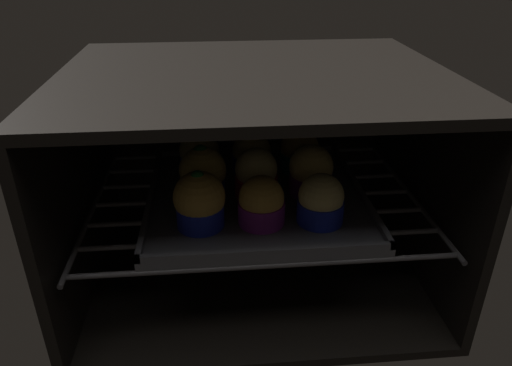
# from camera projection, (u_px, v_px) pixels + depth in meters

# --- Properties ---
(oven_cavity) EXTENTS (0.59, 0.47, 0.37)m
(oven_cavity) POSITION_uv_depth(u_px,v_px,m) (253.00, 169.00, 0.83)
(oven_cavity) COLOR black
(oven_cavity) RESTS_ON ground
(oven_rack) EXTENTS (0.55, 0.42, 0.01)m
(oven_rack) POSITION_uv_depth(u_px,v_px,m) (255.00, 198.00, 0.81)
(oven_rack) COLOR #4C494C
(oven_rack) RESTS_ON oven_cavity
(baking_tray) EXTENTS (0.35, 0.35, 0.02)m
(baking_tray) POSITION_uv_depth(u_px,v_px,m) (256.00, 197.00, 0.79)
(baking_tray) COLOR #4C4C51
(baking_tray) RESTS_ON oven_rack
(muffin_row0_col0) EXTENTS (0.08, 0.08, 0.09)m
(muffin_row0_col0) POSITION_uv_depth(u_px,v_px,m) (200.00, 202.00, 0.69)
(muffin_row0_col0) COLOR #1928B7
(muffin_row0_col0) RESTS_ON baking_tray
(muffin_row0_col1) EXTENTS (0.07, 0.07, 0.08)m
(muffin_row0_col1) POSITION_uv_depth(u_px,v_px,m) (264.00, 203.00, 0.70)
(muffin_row0_col1) COLOR #7A238C
(muffin_row0_col1) RESTS_ON baking_tray
(muffin_row0_col2) EXTENTS (0.07, 0.07, 0.08)m
(muffin_row0_col2) POSITION_uv_depth(u_px,v_px,m) (321.00, 201.00, 0.70)
(muffin_row0_col2) COLOR #1928B7
(muffin_row0_col2) RESTS_ON baking_tray
(muffin_row1_col0) EXTENTS (0.08, 0.08, 0.09)m
(muffin_row1_col0) POSITION_uv_depth(u_px,v_px,m) (203.00, 174.00, 0.77)
(muffin_row1_col0) COLOR #1928B7
(muffin_row1_col0) RESTS_ON baking_tray
(muffin_row1_col1) EXTENTS (0.07, 0.07, 0.08)m
(muffin_row1_col1) POSITION_uv_depth(u_px,v_px,m) (257.00, 174.00, 0.77)
(muffin_row1_col1) COLOR red
(muffin_row1_col1) RESTS_ON baking_tray
(muffin_row1_col2) EXTENTS (0.07, 0.07, 0.08)m
(muffin_row1_col2) POSITION_uv_depth(u_px,v_px,m) (311.00, 172.00, 0.78)
(muffin_row1_col2) COLOR #7A238C
(muffin_row1_col2) RESTS_ON baking_tray
(muffin_row2_col0) EXTENTS (0.07, 0.07, 0.08)m
(muffin_row2_col0) POSITION_uv_depth(u_px,v_px,m) (200.00, 155.00, 0.85)
(muffin_row2_col0) COLOR #1928B7
(muffin_row2_col0) RESTS_ON baking_tray
(muffin_row2_col1) EXTENTS (0.07, 0.07, 0.08)m
(muffin_row2_col1) POSITION_uv_depth(u_px,v_px,m) (252.00, 155.00, 0.85)
(muffin_row2_col1) COLOR #1928B7
(muffin_row2_col1) RESTS_ON baking_tray
(muffin_row2_col2) EXTENTS (0.07, 0.07, 0.08)m
(muffin_row2_col2) POSITION_uv_depth(u_px,v_px,m) (299.00, 152.00, 0.86)
(muffin_row2_col2) COLOR #0C8C84
(muffin_row2_col2) RESTS_ON baking_tray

